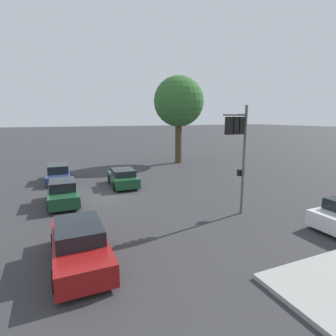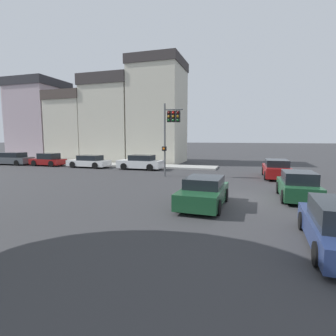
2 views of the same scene
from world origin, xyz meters
The scene contains 10 objects.
ground_plane centered at (0.00, 0.00, 0.00)m, with size 300.00×300.00×0.00m, color #333335.
rowhouse_backdrop centered at (17.91, 20.40, 5.70)m, with size 7.67×25.17×12.85m.
traffic_signal centered at (6.30, 6.26, 4.25)m, with size 0.63×1.66×5.93m.
crossing_car_0 centered at (0.56, -2.31, 0.69)m, with size 3.92×1.83×1.47m.
crossing_car_1 centered at (-2.22, 2.15, 0.65)m, with size 4.06×2.07×1.36m.
crossing_car_2 centered at (8.04, -1.97, 0.71)m, with size 4.59×1.98×1.47m.
parked_car_0 centered at (10.09, 10.53, 0.70)m, with size 2.02×4.48×1.46m.
parked_car_1 centered at (10.03, 16.47, 0.63)m, with size 2.07×4.54×1.32m.
parked_car_2 centered at (10.15, 21.90, 0.67)m, with size 1.90×3.89×1.44m.
parked_car_3 centered at (9.99, 26.86, 0.69)m, with size 2.10×4.78×1.45m.
Camera 2 is at (-14.20, 0.25, 3.20)m, focal length 28.00 mm.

